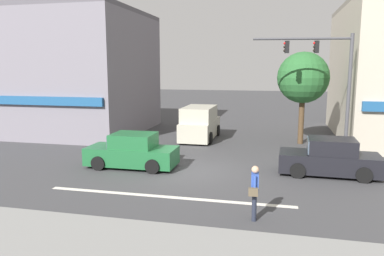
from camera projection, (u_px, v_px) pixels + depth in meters
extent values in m
plane|color=#3D3D3F|center=(190.00, 171.00, 16.62)|extent=(120.00, 120.00, 0.00)
cube|color=silver|center=(167.00, 197.00, 13.26)|extent=(9.00, 0.24, 0.01)
cube|color=slate|center=(63.00, 74.00, 26.86)|extent=(11.58, 9.57, 8.11)
cube|color=#1E5184|center=(18.00, 100.00, 22.40)|extent=(11.00, 0.24, 0.50)
cube|color=#57545B|center=(59.00, 14.00, 26.19)|extent=(11.58, 9.57, 0.30)
cylinder|color=#4C3823|center=(301.00, 120.00, 22.35)|extent=(0.32, 0.32, 2.83)
sphere|color=#28602D|center=(303.00, 78.00, 21.94)|extent=(3.01, 3.01, 3.01)
cylinder|color=brown|center=(66.00, 71.00, 21.87)|extent=(0.22, 0.22, 8.67)
cube|color=#473828|center=(62.00, 1.00, 21.24)|extent=(1.40, 0.12, 0.10)
cylinder|color=#47474C|center=(349.00, 97.00, 18.72)|extent=(0.18, 0.18, 6.20)
cylinder|color=#47474C|center=(302.00, 39.00, 18.50)|extent=(4.78, 0.73, 0.12)
cube|color=black|center=(317.00, 47.00, 18.49)|extent=(0.23, 0.26, 0.60)
sphere|color=red|center=(314.00, 43.00, 18.48)|extent=(0.12, 0.12, 0.12)
sphere|color=black|center=(314.00, 47.00, 18.50)|extent=(0.12, 0.12, 0.12)
sphere|color=black|center=(314.00, 51.00, 18.53)|extent=(0.12, 0.12, 0.12)
cube|color=black|center=(287.00, 47.00, 18.64)|extent=(0.23, 0.26, 0.60)
sphere|color=red|center=(285.00, 43.00, 18.62)|extent=(0.12, 0.12, 0.12)
sphere|color=black|center=(285.00, 47.00, 18.65)|extent=(0.12, 0.12, 0.12)
sphere|color=black|center=(284.00, 51.00, 18.68)|extent=(0.12, 0.12, 0.12)
cube|color=black|center=(329.00, 162.00, 15.92)|extent=(4.15, 1.83, 0.80)
cube|color=black|center=(332.00, 146.00, 15.78)|extent=(1.95, 1.62, 0.64)
cube|color=#475666|center=(308.00, 145.00, 16.02)|extent=(0.10, 1.44, 0.54)
cylinder|color=black|center=(298.00, 171.00, 15.47)|extent=(0.65, 0.20, 0.64)
cylinder|color=black|center=(297.00, 161.00, 17.09)|extent=(0.65, 0.20, 0.64)
cylinder|color=black|center=(364.00, 175.00, 14.82)|extent=(0.65, 0.20, 0.64)
cylinder|color=black|center=(357.00, 165.00, 16.44)|extent=(0.65, 0.20, 0.64)
cube|color=#B7B29E|center=(200.00, 129.00, 23.96)|extent=(1.85, 4.60, 1.10)
cube|color=#B7B29E|center=(199.00, 114.00, 23.51)|extent=(1.80, 3.20, 0.90)
cube|color=#475666|center=(204.00, 111.00, 25.07)|extent=(1.66, 0.06, 0.76)
cylinder|color=black|center=(191.00, 129.00, 25.59)|extent=(0.20, 0.72, 0.72)
cylinder|color=black|center=(218.00, 130.00, 25.17)|extent=(0.20, 0.72, 0.72)
cylinder|color=black|center=(181.00, 137.00, 22.85)|extent=(0.20, 0.72, 0.72)
cylinder|color=black|center=(210.00, 138.00, 22.43)|extent=(0.20, 0.72, 0.72)
cube|color=#1E6033|center=(132.00, 156.00, 17.16)|extent=(4.11, 1.72, 0.80)
cube|color=#1E6033|center=(134.00, 140.00, 17.03)|extent=(1.91, 1.57, 0.64)
cube|color=#475666|center=(114.00, 139.00, 17.24)|extent=(0.07, 1.44, 0.54)
cylinder|color=black|center=(98.00, 163.00, 16.66)|extent=(0.64, 0.18, 0.64)
cylinder|color=black|center=(114.00, 155.00, 18.29)|extent=(0.64, 0.18, 0.64)
cylinder|color=black|center=(152.00, 167.00, 16.10)|extent=(0.64, 0.18, 0.64)
cylinder|color=black|center=(164.00, 157.00, 17.74)|extent=(0.64, 0.18, 0.64)
cylinder|color=#232838|center=(254.00, 205.00, 11.30)|extent=(0.14, 0.14, 0.86)
cylinder|color=#232838|center=(254.00, 207.00, 11.12)|extent=(0.14, 0.14, 0.86)
cube|color=#2D4CA5|center=(255.00, 183.00, 11.09)|extent=(0.24, 0.37, 0.58)
sphere|color=tan|center=(255.00, 170.00, 11.03)|extent=(0.22, 0.22, 0.22)
cylinder|color=#2D4CA5|center=(255.00, 181.00, 11.33)|extent=(0.09, 0.09, 0.56)
cylinder|color=#2D4CA5|center=(255.00, 185.00, 10.86)|extent=(0.09, 0.09, 0.56)
cube|color=brown|center=(253.00, 192.00, 10.82)|extent=(0.29, 0.14, 0.24)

